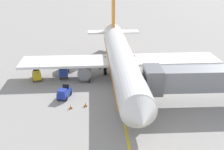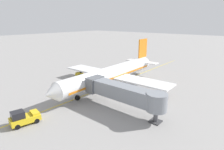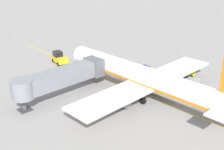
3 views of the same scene
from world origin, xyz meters
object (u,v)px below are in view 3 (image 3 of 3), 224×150
Objects in this scene: baggage_tug_lead at (146,70)px; ground_crew_loader at (155,80)px; baggage_tug_trailing at (188,72)px; ground_crew_wing_walker at (176,93)px; pushback_tractor at (59,58)px; safety_cone_nose_right at (127,72)px; baggage_cart_front at (179,78)px; jet_bridge at (60,77)px; parked_airliner at (144,78)px; baggage_cart_second_in_train at (193,82)px; safety_cone_nose_left at (131,69)px.

ground_crew_loader is (-3.14, -4.89, 0.24)m from baggage_tug_lead.
baggage_tug_lead is 8.05m from baggage_tug_trailing.
ground_crew_wing_walker is at bearing -106.38° from ground_crew_loader.
pushback_tractor is 8.02× the size of safety_cone_nose_right.
pushback_tractor is at bearing 118.52° from baggage_tug_lead.
baggage_tug_trailing is at bearing 9.48° from baggage_cart_front.
safety_cone_nose_right is (6.17, -14.14, -0.81)m from pushback_tractor.
pushback_tractor reaches higher than baggage_tug_lead.
jet_bridge is at bearing 135.37° from ground_crew_wing_walker.
ground_crew_loader is at bearing 16.98° from parked_airliner.
ground_crew_loader is 7.42m from safety_cone_nose_right.
baggage_cart_second_in_train is 1.76× the size of ground_crew_wing_walker.
pushback_tractor reaches higher than baggage_cart_front.
baggage_tug_trailing is at bearing 43.08° from baggage_cart_second_in_train.
parked_airliner is 22.05× the size of ground_crew_loader.
parked_airliner is at bearing 157.62° from baggage_cart_second_in_train.
jet_bridge is 16.95m from ground_crew_loader.
ground_crew_wing_walker is 13.95m from safety_cone_nose_left.
baggage_tug_trailing is 11.79m from safety_cone_nose_right.
safety_cone_nose_left is 1.83m from safety_cone_nose_right.
baggage_cart_front is (0.89, -7.12, 0.24)m from baggage_tug_lead.
ground_crew_wing_walker reaches higher than baggage_tug_trailing.
parked_airliner is 22.05× the size of ground_crew_wing_walker.
parked_airliner is at bearing 127.18° from ground_crew_wing_walker.
pushback_tractor is 1.74× the size of baggage_tug_lead.
ground_crew_wing_walker reaches higher than safety_cone_nose_right.
baggage_cart_second_in_train reaches higher than safety_cone_nose_left.
baggage_cart_second_in_train is 5.80m from ground_crew_wing_walker.
parked_airliner is 23.10m from pushback_tractor.
ground_crew_loader reaches higher than baggage_cart_second_in_train.
ground_crew_wing_walker reaches higher than baggage_cart_second_in_train.
safety_cone_nose_left is (-1.98, 10.07, -0.66)m from baggage_cart_front.
ground_crew_wing_walker is 2.86× the size of safety_cone_nose_left.
safety_cone_nose_left is (6.83, 9.30, -2.90)m from parked_airliner.
parked_airliner reaches higher than baggage_cart_front.
baggage_cart_second_in_train is at bearing -33.60° from jet_bridge.
baggage_tug_lead is 3.82m from safety_cone_nose_right.
baggage_cart_second_in_train is at bearing -84.35° from baggage_tug_lead.
safety_cone_nose_right is (5.06, 8.84, -2.90)m from parked_airliner.
ground_crew_loader is 2.86× the size of safety_cone_nose_right.
jet_bridge is (-10.19, 9.02, 0.27)m from parked_airliner.
jet_bridge is 3.45× the size of pushback_tractor.
jet_bridge is at bearing 146.40° from baggage_cart_second_in_train.
baggage_cart_second_in_train is (10.03, -26.65, -0.15)m from pushback_tractor.
ground_crew_wing_walker is at bearing -114.54° from baggage_tug_lead.
pushback_tractor reaches higher than baggage_tug_trailing.
safety_cone_nose_right is at bearing -165.53° from safety_cone_nose_left.
parked_airliner is 63.17× the size of safety_cone_nose_right.
jet_bridge reaches higher than baggage_tug_lead.
parked_airliner is 11.90m from safety_cone_nose_left.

